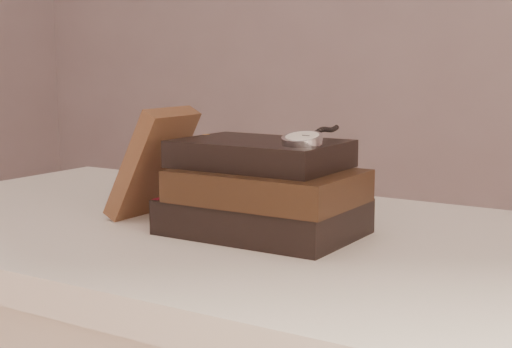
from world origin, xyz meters
The scene contains 5 objects.
table centered at (0.00, 0.35, 0.66)m, with size 1.00×0.60×0.75m.
book_stack centered at (0.11, 0.33, 0.80)m, with size 0.24×0.16×0.12m.
journal centered at (-0.06, 0.33, 0.83)m, with size 0.02×0.10×0.16m, color #412619.
pocket_watch centered at (0.18, 0.33, 0.87)m, with size 0.05×0.15×0.02m.
eyeglasses centered at (0.03, 0.41, 0.82)m, with size 0.10×0.11×0.05m.
Camera 1 is at (0.60, -0.46, 0.97)m, focal length 53.12 mm.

